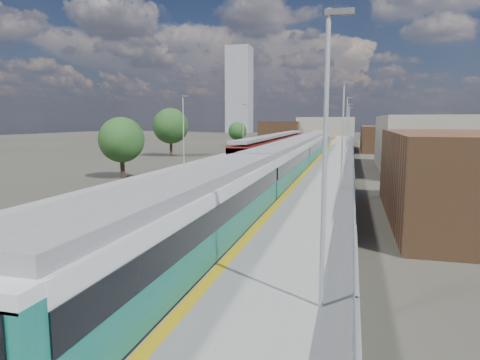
% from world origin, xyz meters
% --- Properties ---
extents(ground, '(320.00, 320.00, 0.00)m').
position_xyz_m(ground, '(0.00, 50.00, 0.00)').
color(ground, '#47443A').
rests_on(ground, ground).
extents(ballast_bed, '(10.50, 155.00, 0.06)m').
position_xyz_m(ballast_bed, '(-2.25, 52.50, 0.03)').
color(ballast_bed, '#565451').
rests_on(ballast_bed, ground).
extents(tracks, '(8.96, 160.00, 0.17)m').
position_xyz_m(tracks, '(-1.65, 54.18, 0.11)').
color(tracks, '#4C3323').
rests_on(tracks, ground).
extents(platform_right, '(4.70, 155.00, 8.52)m').
position_xyz_m(platform_right, '(5.28, 52.49, 0.54)').
color(platform_right, slate).
rests_on(platform_right, ground).
extents(platform_left, '(4.30, 155.00, 8.52)m').
position_xyz_m(platform_left, '(-9.05, 52.49, 0.52)').
color(platform_left, slate).
rests_on(platform_left, ground).
extents(buildings, '(72.00, 185.50, 40.00)m').
position_xyz_m(buildings, '(-18.12, 138.60, 10.70)').
color(buildings, brown).
rests_on(buildings, ground).
extents(green_train, '(2.93, 81.61, 3.23)m').
position_xyz_m(green_train, '(1.50, 36.52, 2.27)').
color(green_train, black).
rests_on(green_train, ground).
extents(red_train, '(2.67, 54.22, 3.37)m').
position_xyz_m(red_train, '(-5.50, 65.53, 1.99)').
color(red_train, black).
rests_on(red_train, ground).
extents(tree_a, '(4.59, 4.59, 6.22)m').
position_xyz_m(tree_a, '(-15.30, 30.02, 3.91)').
color(tree_a, '#382619').
rests_on(tree_a, ground).
extents(tree_b, '(5.81, 5.81, 7.87)m').
position_xyz_m(tree_b, '(-21.59, 56.50, 4.96)').
color(tree_b, '#382619').
rests_on(tree_b, ground).
extents(tree_c, '(4.07, 4.07, 5.52)m').
position_xyz_m(tree_c, '(-17.58, 83.97, 3.47)').
color(tree_c, '#382619').
rests_on(tree_c, ground).
extents(tree_d, '(4.03, 4.03, 5.46)m').
position_xyz_m(tree_d, '(22.61, 65.32, 3.43)').
color(tree_d, '#382619').
rests_on(tree_d, ground).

